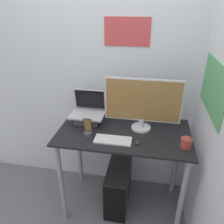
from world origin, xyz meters
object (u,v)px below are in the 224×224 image
keyboard (113,140)px  cell_phone (88,130)px  laptop (88,114)px  mouse (137,143)px  monitor (143,104)px  computer_tower (118,186)px

keyboard → cell_phone: 0.24m
laptop → keyboard: size_ratio=1.03×
mouse → cell_phone: size_ratio=0.33×
laptop → monitor: (0.50, -0.04, 0.16)m
monitor → computer_tower: 0.94m
monitor → keyboard: monitor is taller
monitor → mouse: 0.34m
monitor → mouse: monitor is taller
laptop → computer_tower: laptop is taller
keyboard → computer_tower: keyboard is taller
monitor → cell_phone: bearing=-157.5°
keyboard → mouse: mouse is taller
monitor → cell_phone: size_ratio=4.20×
mouse → cell_phone: cell_phone is taller
laptop → mouse: (0.49, -0.28, -0.07)m
monitor → computer_tower: bearing=-164.0°
mouse → computer_tower: mouse is taller
computer_tower → cell_phone: bearing=-153.1°
laptop → mouse: laptop is taller
mouse → cell_phone: bearing=171.6°
cell_phone → computer_tower: bearing=26.9°
laptop → monitor: bearing=-4.1°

